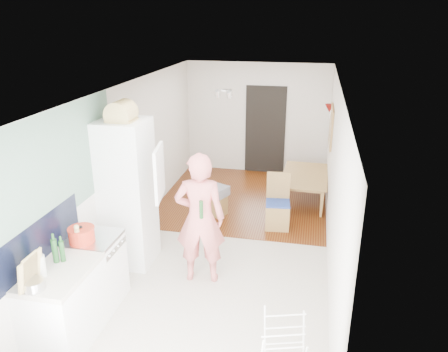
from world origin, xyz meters
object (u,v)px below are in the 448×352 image
(dining_table, at_px, (306,190))
(dining_chair, at_px, (278,202))
(stool, at_px, (217,206))
(person, at_px, (200,207))

(dining_table, height_order, dining_chair, dining_chair)
(dining_chair, distance_m, stool, 1.18)
(dining_table, bearing_deg, stool, 124.67)
(dining_chair, xyz_separation_m, stool, (-1.12, 0.26, -0.28))
(person, xyz_separation_m, stool, (-0.22, 2.01, -0.90))
(dining_table, bearing_deg, dining_chair, 162.53)
(person, bearing_deg, dining_chair, -126.11)
(person, relative_size, dining_chair, 2.29)
(person, relative_size, dining_table, 1.65)
(dining_chair, relative_size, stool, 2.48)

